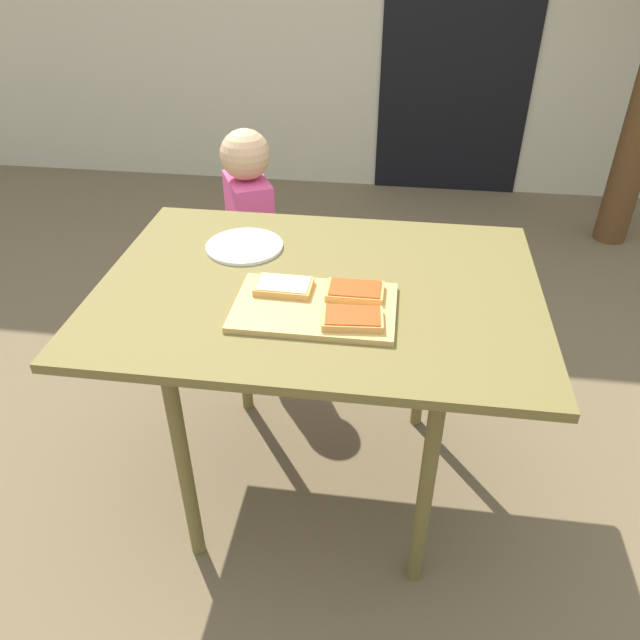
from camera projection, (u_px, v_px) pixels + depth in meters
ground_plane at (319, 478)px, 2.01m from camera, size 16.00×16.00×0.00m
house_door at (462, 22)px, 3.48m from camera, size 0.90×0.02×2.00m
dining_table at (319, 307)px, 1.63m from camera, size 1.14×0.83×0.74m
cutting_board at (315, 307)px, 1.49m from camera, size 0.39×0.25×0.01m
pizza_slice_far_right at (355, 291)px, 1.52m from camera, size 0.14×0.09×0.02m
pizza_slice_near_right at (353, 318)px, 1.42m from camera, size 0.15×0.10×0.02m
pizza_slice_far_left at (284, 286)px, 1.54m from camera, size 0.14×0.09×0.02m
plate_white_left at (244, 246)px, 1.76m from camera, size 0.22×0.22×0.01m
child_left at (250, 228)px, 2.36m from camera, size 0.23×0.28×0.91m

